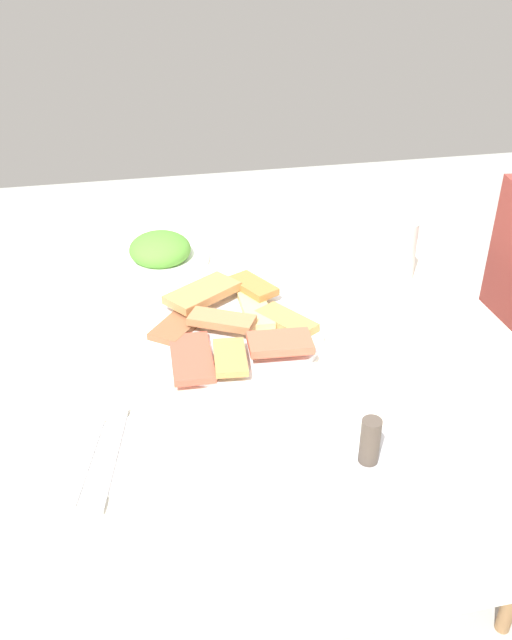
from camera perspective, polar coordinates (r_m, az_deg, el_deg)
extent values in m
plane|color=#AAAFA7|center=(1.65, 1.06, -23.24)|extent=(6.00, 6.00, 0.00)
cube|color=silver|center=(1.15, 1.41, -1.93)|extent=(1.09, 0.82, 0.02)
cylinder|color=#4C4C56|center=(1.73, -13.98, -4.74)|extent=(0.04, 0.04, 0.70)
cylinder|color=#4C4C56|center=(1.82, 8.51, -2.09)|extent=(0.04, 0.04, 0.70)
cylinder|color=#976D45|center=(1.80, 17.21, -10.28)|extent=(0.03, 0.03, 0.39)
cylinder|color=white|center=(1.15, -2.11, -0.86)|extent=(0.32, 0.32, 0.01)
cube|color=#B87B3C|center=(1.22, -0.28, 2.97)|extent=(0.11, 0.09, 0.01)
cube|color=#DBC379|center=(1.18, -0.05, 0.89)|extent=(0.13, 0.05, 0.01)
cube|color=#B47A4E|center=(1.12, -2.96, -0.01)|extent=(0.09, 0.12, 0.01)
cube|color=#D5513D|center=(1.06, -5.57, -3.27)|extent=(0.14, 0.07, 0.01)
cube|color=brown|center=(1.14, -6.76, -0.51)|extent=(0.12, 0.11, 0.01)
cube|color=#C7844E|center=(1.20, -4.64, 2.34)|extent=(0.13, 0.15, 0.02)
cube|color=tan|center=(1.14, 2.63, -0.08)|extent=(0.12, 0.10, 0.02)
cube|color=#D05E44|center=(1.06, 2.09, -1.96)|extent=(0.07, 0.11, 0.01)
cube|color=#B58548|center=(1.03, -2.24, -3.22)|extent=(0.10, 0.06, 0.01)
cylinder|color=white|center=(1.41, -8.19, 5.22)|extent=(0.20, 0.20, 0.01)
ellipsoid|color=#539633|center=(1.40, -8.26, 6.06)|extent=(0.14, 0.13, 0.06)
cylinder|color=silver|center=(1.33, 12.19, 5.87)|extent=(0.08, 0.08, 0.12)
cube|color=white|center=(0.92, -13.40, -11.65)|extent=(0.17, 0.17, 0.00)
cube|color=silver|center=(0.92, -14.57, -11.57)|extent=(0.16, 0.06, 0.00)
cube|color=silver|center=(0.91, -12.29, -11.35)|extent=(0.20, 0.05, 0.00)
cube|color=#B2B2B7|center=(0.91, 9.21, -11.45)|extent=(0.09, 0.09, 0.01)
cylinder|color=white|center=(0.89, 9.04, -9.18)|extent=(0.03, 0.03, 0.06)
cylinder|color=#4E433A|center=(0.87, 9.80, -10.23)|extent=(0.03, 0.03, 0.07)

